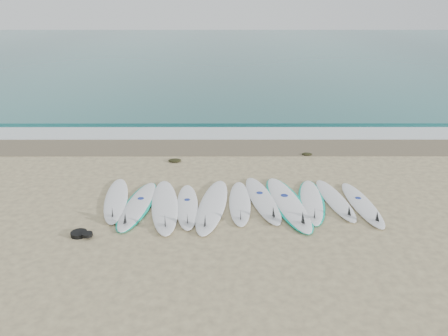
{
  "coord_description": "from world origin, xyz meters",
  "views": [
    {
      "loc": [
        -0.34,
        -8.93,
        4.33
      ],
      "look_at": [
        -0.33,
        1.22,
        0.4
      ],
      "focal_mm": 35.0,
      "sensor_mm": 36.0,
      "label": 1
    }
  ],
  "objects_px": {
    "surfboard_0": "(116,200)",
    "leash_coil": "(81,234)",
    "surfboard_10": "(363,205)",
    "surfboard_5": "(240,203)"
  },
  "relations": [
    {
      "from": "surfboard_10",
      "to": "surfboard_5",
      "type": "bearing_deg",
      "value": 174.48
    },
    {
      "from": "surfboard_0",
      "to": "surfboard_10",
      "type": "relative_size",
      "value": 1.06
    },
    {
      "from": "surfboard_0",
      "to": "leash_coil",
      "type": "xyz_separation_m",
      "value": [
        -0.34,
        -1.52,
        -0.01
      ]
    },
    {
      "from": "surfboard_10",
      "to": "leash_coil",
      "type": "distance_m",
      "value": 6.03
    },
    {
      "from": "surfboard_10",
      "to": "leash_coil",
      "type": "height_order",
      "value": "surfboard_10"
    },
    {
      "from": "surfboard_5",
      "to": "surfboard_10",
      "type": "xyz_separation_m",
      "value": [
        2.74,
        -0.09,
        0.0
      ]
    },
    {
      "from": "surfboard_0",
      "to": "leash_coil",
      "type": "bearing_deg",
      "value": -111.11
    },
    {
      "from": "surfboard_10",
      "to": "leash_coil",
      "type": "xyz_separation_m",
      "value": [
        -5.9,
        -1.28,
        -0.0
      ]
    },
    {
      "from": "leash_coil",
      "to": "surfboard_10",
      "type": "bearing_deg",
      "value": 12.27
    },
    {
      "from": "surfboard_0",
      "to": "leash_coil",
      "type": "relative_size",
      "value": 5.5
    }
  ]
}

